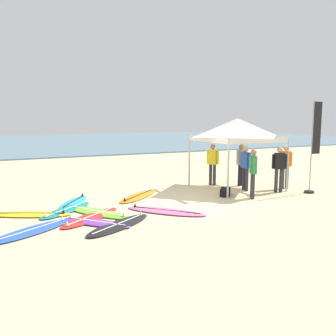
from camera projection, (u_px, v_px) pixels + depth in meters
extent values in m
plane|color=beige|center=(181.00, 200.00, 12.33)|extent=(80.00, 80.00, 0.00)
cube|color=#568499|center=(46.00, 142.00, 41.68)|extent=(80.00, 36.00, 0.10)
cylinder|color=#B7B7BC|center=(228.00, 169.00, 12.40)|extent=(0.07, 0.07, 2.05)
cylinder|color=#B7B7BC|center=(288.00, 165.00, 13.58)|extent=(0.07, 0.07, 2.05)
cylinder|color=#B7B7BC|center=(189.00, 161.00, 14.81)|extent=(0.07, 0.07, 2.05)
cylinder|color=#B7B7BC|center=(243.00, 158.00, 15.99)|extent=(0.07, 0.07, 2.05)
cube|color=white|center=(260.00, 141.00, 12.86)|extent=(2.71, 0.03, 0.18)
cube|color=white|center=(217.00, 137.00, 15.27)|extent=(2.71, 0.03, 0.18)
cube|color=white|center=(207.00, 140.00, 13.47)|extent=(0.03, 2.71, 0.18)
cube|color=white|center=(264.00, 138.00, 14.66)|extent=(0.03, 2.71, 0.18)
pyramid|color=white|center=(237.00, 127.00, 14.01)|extent=(2.83, 2.83, 0.70)
ellipsoid|color=#23B2CC|center=(74.00, 202.00, 11.80)|extent=(1.51, 1.90, 0.07)
cube|color=black|center=(74.00, 201.00, 11.79)|extent=(0.95, 1.39, 0.01)
cone|color=black|center=(82.00, 194.00, 12.56)|extent=(0.09, 0.09, 0.12)
ellipsoid|color=pink|center=(166.00, 211.00, 10.67)|extent=(2.15, 2.33, 0.07)
cube|color=black|center=(166.00, 210.00, 10.66)|extent=(1.43, 1.63, 0.01)
cone|color=black|center=(135.00, 205.00, 11.04)|extent=(0.09, 0.09, 0.12)
ellipsoid|color=blue|center=(32.00, 231.00, 8.81)|extent=(2.35, 1.84, 0.07)
cube|color=white|center=(32.00, 229.00, 8.81)|extent=(1.72, 1.14, 0.01)
cone|color=white|center=(62.00, 217.00, 9.63)|extent=(0.09, 0.09, 0.12)
ellipsoid|color=#7AD12D|center=(98.00, 212.00, 10.54)|extent=(1.79, 2.44, 0.07)
cube|color=white|center=(98.00, 211.00, 10.53)|extent=(1.08, 1.82, 0.01)
cone|color=white|center=(124.00, 214.00, 9.97)|extent=(0.09, 0.09, 0.12)
ellipsoid|color=orange|center=(139.00, 196.00, 12.74)|extent=(2.25, 2.07, 0.07)
cube|color=black|center=(139.00, 195.00, 12.74)|extent=(1.58, 1.37, 0.01)
cone|color=black|center=(125.00, 199.00, 11.83)|extent=(0.09, 0.09, 0.12)
ellipsoid|color=yellow|center=(29.00, 214.00, 10.32)|extent=(2.42, 1.64, 0.07)
cube|color=black|center=(29.00, 213.00, 10.31)|extent=(1.83, 0.95, 0.01)
cone|color=black|center=(63.00, 211.00, 10.30)|extent=(0.09, 0.09, 0.12)
ellipsoid|color=#19847F|center=(66.00, 210.00, 10.80)|extent=(2.06, 1.96, 0.07)
cube|color=white|center=(66.00, 209.00, 10.80)|extent=(1.43, 1.32, 0.01)
cone|color=white|center=(45.00, 214.00, 9.94)|extent=(0.09, 0.09, 0.12)
ellipsoid|color=black|center=(119.00, 225.00, 9.30)|extent=(2.34, 1.85, 0.07)
cube|color=white|center=(119.00, 223.00, 9.30)|extent=(1.71, 1.15, 0.01)
cone|color=white|center=(141.00, 213.00, 10.12)|extent=(0.09, 0.09, 0.12)
ellipsoid|color=red|center=(91.00, 217.00, 10.01)|extent=(2.25, 1.99, 0.07)
cube|color=white|center=(91.00, 216.00, 10.01)|extent=(1.60, 1.30, 0.01)
cone|color=white|center=(67.00, 223.00, 9.12)|extent=(0.09, 0.09, 0.12)
ellipsoid|color=purple|center=(96.00, 222.00, 9.50)|extent=(1.74, 1.95, 0.07)
cube|color=white|center=(96.00, 221.00, 9.49)|extent=(1.14, 1.39, 0.01)
cone|color=white|center=(71.00, 215.00, 9.84)|extent=(0.09, 0.09, 0.12)
cylinder|color=#2D2D33|center=(210.00, 175.00, 14.96)|extent=(0.13, 0.13, 0.88)
cylinder|color=#2D2D33|center=(214.00, 175.00, 14.86)|extent=(0.13, 0.13, 0.88)
cube|color=yellow|center=(213.00, 157.00, 14.81)|extent=(0.37, 0.42, 0.60)
sphere|color=#9E7051|center=(213.00, 147.00, 14.75)|extent=(0.21, 0.21, 0.21)
cylinder|color=yellow|center=(208.00, 157.00, 14.94)|extent=(0.09, 0.09, 0.54)
cylinder|color=yellow|center=(218.00, 158.00, 14.68)|extent=(0.09, 0.09, 0.54)
cylinder|color=#383842|center=(287.00, 177.00, 14.24)|extent=(0.13, 0.13, 0.88)
cylinder|color=#383842|center=(283.00, 178.00, 14.22)|extent=(0.13, 0.13, 0.88)
cube|color=orange|center=(286.00, 159.00, 14.13)|extent=(0.41, 0.32, 0.60)
sphere|color=beige|center=(286.00, 148.00, 14.07)|extent=(0.21, 0.21, 0.21)
cylinder|color=orange|center=(291.00, 159.00, 14.17)|extent=(0.09, 0.09, 0.54)
cylinder|color=orange|center=(280.00, 159.00, 14.09)|extent=(0.09, 0.09, 0.54)
cylinder|color=#2D2D33|center=(253.00, 186.00, 12.35)|extent=(0.13, 0.13, 0.88)
cylinder|color=#2D2D33|center=(252.00, 185.00, 12.53)|extent=(0.13, 0.13, 0.88)
cube|color=#2D8C47|center=(253.00, 165.00, 12.34)|extent=(0.38, 0.42, 0.60)
sphere|color=#9E7051|center=(254.00, 152.00, 12.28)|extent=(0.21, 0.21, 0.21)
cylinder|color=#2D8C47|center=(254.00, 166.00, 12.12)|extent=(0.09, 0.09, 0.54)
cylinder|color=#2D8C47|center=(252.00, 164.00, 12.57)|extent=(0.09, 0.09, 0.54)
cylinder|color=black|center=(242.00, 175.00, 14.88)|extent=(0.13, 0.13, 0.88)
cylinder|color=black|center=(239.00, 175.00, 14.75)|extent=(0.13, 0.13, 0.88)
cube|color=gray|center=(241.00, 157.00, 14.71)|extent=(0.42, 0.35, 0.60)
sphere|color=#9E7051|center=(241.00, 147.00, 14.66)|extent=(0.21, 0.21, 0.21)
cylinder|color=gray|center=(244.00, 157.00, 14.89)|extent=(0.09, 0.09, 0.54)
cylinder|color=gray|center=(238.00, 158.00, 14.54)|extent=(0.09, 0.09, 0.54)
cylinder|color=#2D2D33|center=(247.00, 180.00, 13.71)|extent=(0.13, 0.13, 0.88)
cylinder|color=#2D2D33|center=(244.00, 179.00, 13.87)|extent=(0.13, 0.13, 0.88)
cube|color=#2851B2|center=(246.00, 160.00, 13.69)|extent=(0.22, 0.36, 0.60)
sphere|color=tan|center=(246.00, 149.00, 13.63)|extent=(0.21, 0.21, 0.21)
cylinder|color=#2851B2|center=(250.00, 161.00, 13.49)|extent=(0.09, 0.09, 0.54)
cylinder|color=#2851B2|center=(242.00, 160.00, 13.90)|extent=(0.09, 0.09, 0.54)
cylinder|color=#2D2D33|center=(281.00, 181.00, 13.50)|extent=(0.13, 0.13, 0.88)
cylinder|color=#2D2D33|center=(276.00, 181.00, 13.51)|extent=(0.13, 0.13, 0.88)
cube|color=black|center=(279.00, 161.00, 13.40)|extent=(0.42, 0.36, 0.60)
sphere|color=tan|center=(280.00, 150.00, 13.35)|extent=(0.21, 0.21, 0.21)
cylinder|color=black|center=(286.00, 162.00, 13.40)|extent=(0.09, 0.09, 0.54)
cylinder|color=black|center=(273.00, 161.00, 13.42)|extent=(0.09, 0.09, 0.54)
cylinder|color=#99999E|center=(312.00, 147.00, 13.21)|extent=(0.04, 0.04, 3.40)
cube|color=black|center=(317.00, 128.00, 13.21)|extent=(0.40, 0.02, 1.90)
cylinder|color=black|center=(309.00, 192.00, 13.44)|extent=(0.36, 0.36, 0.08)
cube|color=black|center=(225.00, 192.00, 12.91)|extent=(0.64, 0.66, 0.28)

